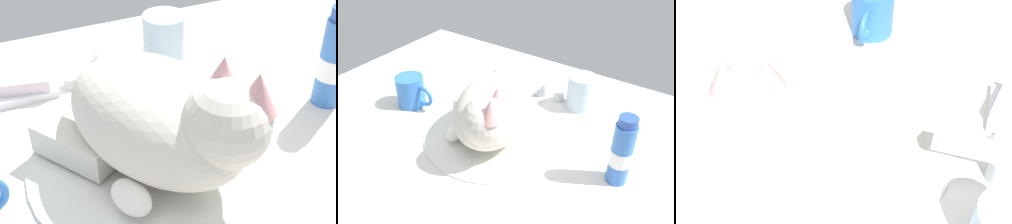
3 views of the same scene
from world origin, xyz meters
The scene contains 6 objects.
ground_plane centered at (0.00, 0.00, -1.50)cm, with size 110.00×82.50×3.00cm, color silver.
sink_basin centered at (0.00, 0.00, 0.45)cm, with size 32.55×32.55×0.90cm, color silver.
faucet centered at (0.00, 20.53, 2.57)cm, with size 12.95×10.90×5.79cm.
cat centered at (0.56, -1.55, 7.90)cm, with size 26.17×29.69×16.42cm.
coffee_mug centered at (-25.14, -1.42, 4.01)cm, with size 11.07×7.13×8.03cm.
soap_dish centered at (-11.95, 22.83, 0.60)cm, with size 9.00×6.40×1.20cm, color white.
Camera 3 is at (38.76, 13.09, 48.86)cm, focal length 49.52 mm.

